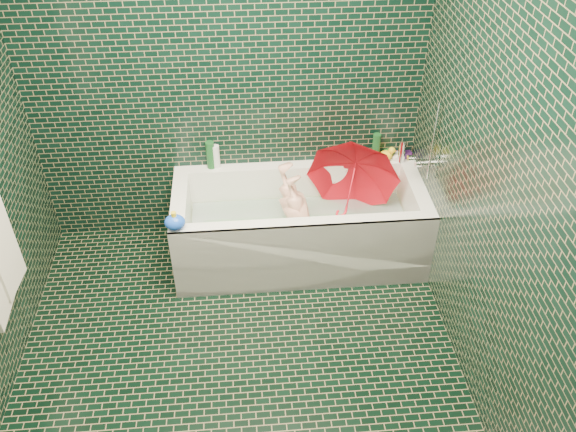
{
  "coord_description": "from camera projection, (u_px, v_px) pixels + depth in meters",
  "views": [
    {
      "loc": [
        0.09,
        -2.23,
        2.94
      ],
      "look_at": [
        0.35,
        0.82,
        0.51
      ],
      "focal_mm": 38.0,
      "sensor_mm": 36.0,
      "label": 1
    }
  ],
  "objects": [
    {
      "name": "rubber_duck",
      "position": [
        387.0,
        154.0,
        4.32
      ],
      "size": [
        0.13,
        0.1,
        0.11
      ],
      "rotation": [
        0.0,
        0.0,
        -0.19
      ],
      "color": "yellow",
      "rests_on": "bathtub"
    },
    {
      "name": "bathtub",
      "position": [
        299.0,
        232.0,
        4.25
      ],
      "size": [
        1.7,
        0.75,
        0.55
      ],
      "color": "white",
      "rests_on": "floor"
    },
    {
      "name": "umbrella",
      "position": [
        351.0,
        187.0,
        4.11
      ],
      "size": [
        0.93,
        0.78,
        0.84
      ],
      "primitive_type": "imported",
      "rotation": [
        0.2,
        -0.46,
        -0.39
      ],
      "color": "red",
      "rests_on": "bathtub"
    },
    {
      "name": "bottle_left_tall",
      "position": [
        211.0,
        155.0,
        4.22
      ],
      "size": [
        0.07,
        0.07,
        0.2
      ],
      "primitive_type": "cylinder",
      "rotation": [
        0.0,
        0.0,
        0.18
      ],
      "color": "#154B1F",
      "rests_on": "bathtub"
    },
    {
      "name": "bottle_right_pump",
      "position": [
        402.0,
        151.0,
        4.28
      ],
      "size": [
        0.05,
        0.05,
        0.17
      ],
      "primitive_type": "cylinder",
      "rotation": [
        0.0,
        0.0,
        -0.06
      ],
      "color": "silver",
      "rests_on": "bathtub"
    },
    {
      "name": "floor",
      "position": [
        240.0,
        374.0,
        3.56
      ],
      "size": [
        2.8,
        2.8,
        0.0
      ],
      "primitive_type": "plane",
      "color": "black",
      "rests_on": "ground"
    },
    {
      "name": "bath_mat",
      "position": [
        299.0,
        236.0,
        4.3
      ],
      "size": [
        1.35,
        0.47,
        0.01
      ],
      "primitive_type": "cube",
      "color": "#42D52A",
      "rests_on": "bathtub"
    },
    {
      "name": "wall_back",
      "position": [
        225.0,
        72.0,
        3.88
      ],
      "size": [
        2.8,
        0.0,
        2.8
      ],
      "primitive_type": "plane",
      "rotation": [
        1.57,
        0.0,
        0.0
      ],
      "color": "black",
      "rests_on": "floor"
    },
    {
      "name": "soap_bottle_c",
      "position": [
        387.0,
        159.0,
        4.36
      ],
      "size": [
        0.18,
        0.18,
        0.19
      ],
      "primitive_type": "imported",
      "rotation": [
        0.0,
        0.0,
        -0.27
      ],
      "color": "#154B1F",
      "rests_on": "bathtub"
    },
    {
      "name": "soap_bottle_b",
      "position": [
        406.0,
        159.0,
        4.36
      ],
      "size": [
        0.11,
        0.11,
        0.2
      ],
      "primitive_type": "imported",
      "rotation": [
        0.0,
        0.0,
        0.23
      ],
      "color": "#491C6A",
      "rests_on": "bathtub"
    },
    {
      "name": "wall_right",
      "position": [
        502.0,
        190.0,
        2.87
      ],
      "size": [
        0.0,
        2.8,
        2.8
      ],
      "primitive_type": "plane",
      "rotation": [
        1.57,
        0.0,
        -1.57
      ],
      "color": "black",
      "rests_on": "floor"
    },
    {
      "name": "water",
      "position": [
        299.0,
        221.0,
        4.21
      ],
      "size": [
        1.48,
        0.53,
        0.0
      ],
      "primitive_type": "cube",
      "color": "silver",
      "rests_on": "bathtub"
    },
    {
      "name": "bottle_left_short",
      "position": [
        216.0,
        157.0,
        4.23
      ],
      "size": [
        0.07,
        0.07,
        0.17
      ],
      "primitive_type": "cylinder",
      "rotation": [
        0.0,
        0.0,
        0.34
      ],
      "color": "white",
      "rests_on": "bathtub"
    },
    {
      "name": "bottle_right_tall",
      "position": [
        376.0,
        148.0,
        4.28
      ],
      "size": [
        0.07,
        0.07,
        0.22
      ],
      "primitive_type": "cylinder",
      "rotation": [
        0.0,
        0.0,
        -0.19
      ],
      "color": "#154B1F",
      "rests_on": "bathtub"
    },
    {
      "name": "faucet",
      "position": [
        425.0,
        158.0,
        3.96
      ],
      "size": [
        0.18,
        0.19,
        0.55
      ],
      "color": "silver",
      "rests_on": "wall_right"
    },
    {
      "name": "soap_bottle_a",
      "position": [
        398.0,
        162.0,
        4.33
      ],
      "size": [
        0.11,
        0.11,
        0.25
      ],
      "primitive_type": "imported",
      "rotation": [
        0.0,
        0.0,
        -0.16
      ],
      "color": "white",
      "rests_on": "bathtub"
    },
    {
      "name": "bath_toy",
      "position": [
        175.0,
        222.0,
        3.71
      ],
      "size": [
        0.14,
        0.12,
        0.13
      ],
      "rotation": [
        0.0,
        0.0,
        -0.16
      ],
      "color": "blue",
      "rests_on": "bathtub"
    },
    {
      "name": "child",
      "position": [
        302.0,
        222.0,
        4.18
      ],
      "size": [
        0.94,
        0.47,
        0.4
      ],
      "primitive_type": "imported",
      "rotation": [
        -1.35,
        0.0,
        -1.4
      ],
      "color": "#F1AF97",
      "rests_on": "bathtub"
    }
  ]
}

